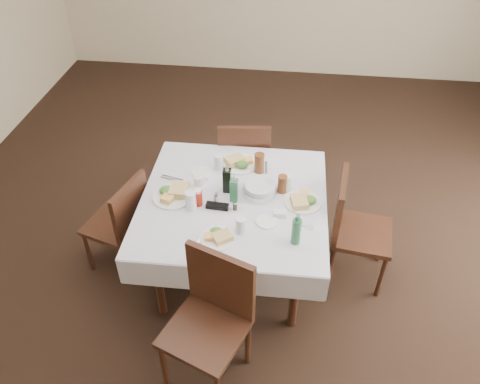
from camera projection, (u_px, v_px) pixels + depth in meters
The scene contains 33 objects.
ground_plane at pixel (254, 250), 4.02m from camera, with size 7.00×7.00×0.00m, color black.
room_shell at pixel (259, 62), 2.92m from camera, with size 6.04×7.04×2.80m.
dining_table at pixel (234, 207), 3.42m from camera, with size 1.35×1.35×0.76m.
chair_north at pixel (244, 159), 4.13m from camera, with size 0.49×0.49×0.93m.
chair_south at pixel (212, 313), 2.87m from camera, with size 0.59×0.59×0.97m.
chair_east at pixel (352, 224), 3.51m from camera, with size 0.49×0.49×0.92m.
chair_west at pixel (123, 220), 3.58m from camera, with size 0.52×0.52×0.87m.
meal_north at pixel (240, 163), 3.67m from camera, with size 0.28×0.28×0.06m.
meal_south at pixel (218, 236), 3.05m from camera, with size 0.23×0.23×0.05m.
meal_east at pixel (303, 201), 3.32m from camera, with size 0.27×0.27×0.06m.
meal_west at pixel (173, 193), 3.38m from camera, with size 0.30×0.30×0.07m.
side_plate_a at pixel (201, 172), 3.60m from camera, with size 0.16×0.16×0.01m.
side_plate_b at pixel (267, 221), 3.18m from camera, with size 0.15×0.15×0.01m.
water_n at pixel (219, 162), 3.61m from camera, with size 0.07×0.07×0.12m.
water_s at pixel (241, 226), 3.07m from camera, with size 0.06×0.06×0.12m.
water_e at pixel (286, 183), 3.40m from camera, with size 0.07×0.07×0.13m.
water_w at pixel (191, 200), 3.25m from camera, with size 0.08×0.08×0.14m.
iced_tea_a at pixel (259, 163), 3.57m from camera, with size 0.08×0.08×0.16m.
iced_tea_b at pixel (282, 184), 3.39m from camera, with size 0.07×0.07×0.14m.
bread_basket at pixel (260, 189), 3.39m from camera, with size 0.25×0.25×0.08m.
oil_cruet_dark at pixel (227, 180), 3.37m from camera, with size 0.06×0.06×0.24m.
oil_cruet_green at pixel (234, 189), 3.30m from camera, with size 0.06×0.06×0.23m.
ketchup_bottle at pixel (198, 198), 3.29m from camera, with size 0.06×0.06×0.13m.
salt_shaker at pixel (216, 198), 3.32m from camera, with size 0.03×0.03×0.08m.
pepper_shaker at pixel (235, 206), 3.26m from camera, with size 0.03×0.03×0.07m.
coffee_mug at pixel (199, 181), 3.46m from camera, with size 0.12×0.12×0.08m.
sunglasses at pixel (217, 206), 3.28m from camera, with size 0.16×0.06×0.03m.
green_bottle at pixel (296, 231), 2.98m from camera, with size 0.06×0.06×0.23m.
sugar_caddy at pixel (280, 214), 3.22m from camera, with size 0.09×0.06×0.04m.
cutlery_n at pixel (265, 168), 3.65m from camera, with size 0.05×0.16×0.01m.
cutlery_s at pixel (199, 245), 3.01m from camera, with size 0.10×0.21×0.01m.
cutlery_e at pixel (302, 226), 3.15m from camera, with size 0.16×0.05×0.01m.
cutlery_w at pixel (172, 179), 3.54m from camera, with size 0.18×0.08×0.01m.
Camera 1 is at (0.22, -2.76, 2.97)m, focal length 35.00 mm.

